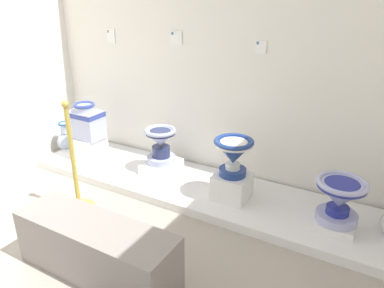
{
  "coord_description": "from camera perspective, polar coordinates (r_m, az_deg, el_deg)",
  "views": [
    {
      "loc": [
        3.53,
        -0.6,
        1.79
      ],
      "look_at": [
        1.97,
        2.12,
        0.5
      ],
      "focal_mm": 33.96,
      "sensor_mm": 36.0,
      "label": 1
    }
  ],
  "objects": [
    {
      "name": "museum_bench",
      "position": [
        2.63,
        -14.76,
        -15.66
      ],
      "size": [
        1.17,
        0.36,
        0.4
      ],
      "primitive_type": "cube",
      "color": "gray",
      "rests_on": "ground_plane"
    },
    {
      "name": "antique_toilet_pale_glazed",
      "position": [
        4.12,
        -16.32,
        3.52
      ],
      "size": [
        0.36,
        0.25,
        0.39
      ],
      "color": "#AEB7DF",
      "rests_on": "plinth_block_pale_glazed"
    },
    {
      "name": "info_placard_first",
      "position": [
        4.25,
        -12.6,
        16.25
      ],
      "size": [
        0.11,
        0.01,
        0.16
      ],
      "color": "white"
    },
    {
      "name": "antique_toilet_tall_cobalt",
      "position": [
        3.02,
        22.22,
        -7.6
      ],
      "size": [
        0.38,
        0.38,
        0.35
      ],
      "color": "#A8ACDA",
      "rests_on": "plinth_block_tall_cobalt"
    },
    {
      "name": "plinth_block_pale_glazed",
      "position": [
        4.23,
        -15.86,
        -0.51
      ],
      "size": [
        0.3,
        0.3,
        0.24
      ],
      "primitive_type": "cube",
      "color": "white",
      "rests_on": "display_platform"
    },
    {
      "name": "plinth_block_leftmost",
      "position": [
        3.3,
        6.27,
        -6.59
      ],
      "size": [
        0.31,
        0.29,
        0.23
      ],
      "primitive_type": "cube",
      "color": "white",
      "rests_on": "display_platform"
    },
    {
      "name": "antique_toilet_leftmost",
      "position": [
        3.15,
        6.52,
        -1.32
      ],
      "size": [
        0.35,
        0.35,
        0.34
      ],
      "color": "navy",
      "rests_on": "plinth_block_leftmost"
    },
    {
      "name": "info_placard_third",
      "position": [
        3.36,
        10.78,
        14.75
      ],
      "size": [
        0.1,
        0.01,
        0.11
      ],
      "color": "white"
    },
    {
      "name": "wall_back",
      "position": [
        3.55,
        4.16,
        18.55
      ],
      "size": [
        4.18,
        0.06,
        3.11
      ],
      "primitive_type": "cube",
      "color": "white",
      "rests_on": "ground_plane"
    },
    {
      "name": "antique_toilet_squat_floral",
      "position": [
        3.7,
        -4.94,
        0.29
      ],
      "size": [
        0.32,
        0.32,
        0.37
      ],
      "color": "#A7AFD7",
      "rests_on": "plinth_block_squat_floral"
    },
    {
      "name": "plinth_block_squat_floral",
      "position": [
        3.81,
        -4.81,
        -3.51
      ],
      "size": [
        0.31,
        0.39,
        0.1
      ],
      "primitive_type": "cube",
      "color": "white",
      "rests_on": "display_platform"
    },
    {
      "name": "display_platform",
      "position": [
        3.59,
        0.22,
        -6.77
      ],
      "size": [
        3.54,
        0.83,
        0.08
      ],
      "primitive_type": "cube",
      "color": "white",
      "rests_on": "ground_plane"
    },
    {
      "name": "plinth_block_tall_cobalt",
      "position": [
        3.15,
        21.55,
        -11.56
      ],
      "size": [
        0.3,
        0.31,
        0.06
      ],
      "primitive_type": "cube",
      "color": "white",
      "rests_on": "display_platform"
    },
    {
      "name": "stanchion_post_near_left",
      "position": [
        3.34,
        -17.75,
        -5.67
      ],
      "size": [
        0.28,
        0.28,
        1.01
      ],
      "color": "gold",
      "rests_on": "ground_plane"
    },
    {
      "name": "decorative_vase_companion",
      "position": [
        4.63,
        -19.01,
        0.67
      ],
      "size": [
        0.24,
        0.24,
        0.39
      ],
      "color": "#244E8C",
      "rests_on": "ground_plane"
    },
    {
      "name": "ground_plane",
      "position": [
        2.7,
        -16.21,
        -20.6
      ],
      "size": [
        5.98,
        5.35,
        0.02
      ],
      "primitive_type": "cube",
      "color": "#A3998C"
    },
    {
      "name": "info_placard_second",
      "position": [
        3.74,
        -2.5,
        16.34
      ],
      "size": [
        0.13,
        0.01,
        0.13
      ],
      "color": "white"
    }
  ]
}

